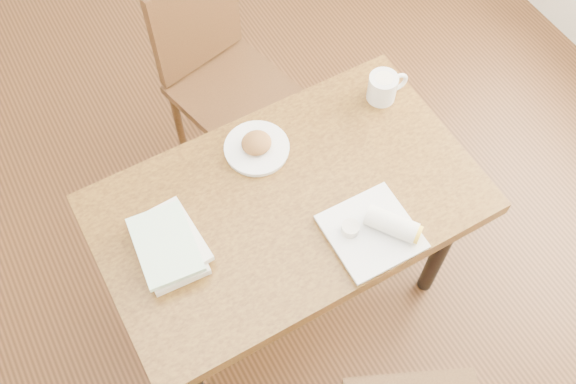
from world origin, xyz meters
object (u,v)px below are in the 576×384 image
coffee_mug (384,87)px  table (288,213)px  plate_scone (257,146)px  plate_burrito (378,230)px  chair_far (218,67)px  book_stack (168,245)px

coffee_mug → table: bearing=-157.7°
plate_scone → plate_burrito: plate_burrito is taller
table → chair_far: bearing=81.6°
chair_far → book_stack: 0.94m
coffee_mug → book_stack: 0.91m
coffee_mug → chair_far: bearing=123.4°
table → plate_burrito: 0.32m
plate_scone → chair_far: bearing=78.9°
table → coffee_mug: coffee_mug is taller
book_stack → plate_scone: bearing=25.6°
chair_far → coffee_mug: (0.38, -0.57, 0.25)m
plate_scone → book_stack: plate_scone is taller
table → plate_scone: 0.24m
table → coffee_mug: 0.55m
plate_scone → plate_burrito: size_ratio=0.82×
coffee_mug → book_stack: size_ratio=0.55×
table → plate_scone: plate_scone is taller
table → book_stack: (-0.40, 0.03, 0.12)m
coffee_mug → plate_scone: bearing=178.1°
table → plate_burrito: plate_burrito is taller
plate_burrito → book_stack: size_ratio=0.97×
table → book_stack: book_stack is taller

